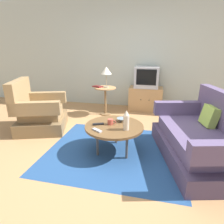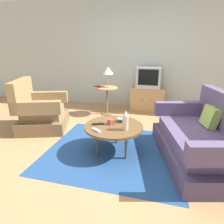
{
  "view_description": "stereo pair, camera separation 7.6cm",
  "coord_description": "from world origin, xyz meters",
  "px_view_note": "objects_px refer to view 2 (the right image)",
  "views": [
    {
      "loc": [
        0.63,
        -2.53,
        1.54
      ],
      "look_at": [
        -0.01,
        0.27,
        0.55
      ],
      "focal_mm": 30.62,
      "sensor_mm": 36.0,
      "label": 1
    },
    {
      "loc": [
        0.71,
        -2.52,
        1.54
      ],
      "look_at": [
        -0.01,
        0.27,
        0.55
      ],
      "focal_mm": 30.62,
      "sensor_mm": 36.0,
      "label": 2
    }
  ],
  "objects_px": {
    "bowl": "(121,120)",
    "television": "(149,77)",
    "side_table": "(107,95)",
    "mug": "(110,122)",
    "tv_remote_dark": "(98,124)",
    "book": "(99,86)",
    "tv_stand": "(147,99)",
    "table_lamp": "(108,71)",
    "couch": "(202,140)",
    "coffee_table": "(114,127)",
    "vase": "(125,121)",
    "armchair": "(40,113)",
    "tv_remote_silver": "(96,130)"
  },
  "relations": [
    {
      "from": "television",
      "to": "vase",
      "type": "distance_m",
      "value": 2.29
    },
    {
      "from": "couch",
      "to": "vase",
      "type": "xyz_separation_m",
      "value": [
        -1.06,
        -0.19,
        0.26
      ]
    },
    {
      "from": "coffee_table",
      "to": "tv_stand",
      "type": "bearing_deg",
      "value": 81.28
    },
    {
      "from": "vase",
      "to": "tv_remote_silver",
      "type": "relative_size",
      "value": 1.78
    },
    {
      "from": "book",
      "to": "coffee_table",
      "type": "bearing_deg",
      "value": -39.29
    },
    {
      "from": "table_lamp",
      "to": "mug",
      "type": "distance_m",
      "value": 1.76
    },
    {
      "from": "tv_remote_dark",
      "to": "television",
      "type": "bearing_deg",
      "value": 49.96
    },
    {
      "from": "tv_stand",
      "to": "television",
      "type": "relative_size",
      "value": 1.42
    },
    {
      "from": "couch",
      "to": "tv_stand",
      "type": "height_order",
      "value": "couch"
    },
    {
      "from": "side_table",
      "to": "television",
      "type": "distance_m",
      "value": 1.11
    },
    {
      "from": "armchair",
      "to": "side_table",
      "type": "xyz_separation_m",
      "value": [
        1.03,
        1.14,
        0.14
      ]
    },
    {
      "from": "bowl",
      "to": "television",
      "type": "bearing_deg",
      "value": 82.72
    },
    {
      "from": "television",
      "to": "book",
      "type": "distance_m",
      "value": 1.22
    },
    {
      "from": "coffee_table",
      "to": "tv_remote_dark",
      "type": "xyz_separation_m",
      "value": [
        -0.24,
        -0.03,
        0.04
      ]
    },
    {
      "from": "table_lamp",
      "to": "couch",
      "type": "bearing_deg",
      "value": -40.66
    },
    {
      "from": "coffee_table",
      "to": "tv_remote_silver",
      "type": "distance_m",
      "value": 0.31
    },
    {
      "from": "coffee_table",
      "to": "table_lamp",
      "type": "bearing_deg",
      "value": 108.32
    },
    {
      "from": "couch",
      "to": "table_lamp",
      "type": "distance_m",
      "value": 2.47
    },
    {
      "from": "coffee_table",
      "to": "mug",
      "type": "bearing_deg",
      "value": 154.89
    },
    {
      "from": "vase",
      "to": "tv_stand",
      "type": "bearing_deg",
      "value": 86.56
    },
    {
      "from": "television",
      "to": "tv_remote_dark",
      "type": "height_order",
      "value": "television"
    },
    {
      "from": "television",
      "to": "tv_remote_silver",
      "type": "distance_m",
      "value": 2.49
    },
    {
      "from": "coffee_table",
      "to": "book",
      "type": "bearing_deg",
      "value": 114.72
    },
    {
      "from": "side_table",
      "to": "bowl",
      "type": "bearing_deg",
      "value": -65.96
    },
    {
      "from": "side_table",
      "to": "armchair",
      "type": "bearing_deg",
      "value": -132.3
    },
    {
      "from": "mug",
      "to": "bowl",
      "type": "bearing_deg",
      "value": 47.07
    },
    {
      "from": "couch",
      "to": "television",
      "type": "bearing_deg",
      "value": 9.64
    },
    {
      "from": "armchair",
      "to": "vase",
      "type": "relative_size",
      "value": 3.85
    },
    {
      "from": "tv_stand",
      "to": "couch",
      "type": "bearing_deg",
      "value": -66.23
    },
    {
      "from": "tv_stand",
      "to": "tv_remote_silver",
      "type": "height_order",
      "value": "tv_stand"
    },
    {
      "from": "bowl",
      "to": "tv_remote_silver",
      "type": "height_order",
      "value": "bowl"
    },
    {
      "from": "mug",
      "to": "tv_stand",
      "type": "bearing_deg",
      "value": 79.59
    },
    {
      "from": "side_table",
      "to": "television",
      "type": "relative_size",
      "value": 1.13
    },
    {
      "from": "tv_remote_dark",
      "to": "bowl",
      "type": "bearing_deg",
      "value": 7.42
    },
    {
      "from": "bowl",
      "to": "tv_remote_dark",
      "type": "distance_m",
      "value": 0.38
    },
    {
      "from": "side_table",
      "to": "table_lamp",
      "type": "relative_size",
      "value": 1.39
    },
    {
      "from": "side_table",
      "to": "mug",
      "type": "xyz_separation_m",
      "value": [
        0.51,
        -1.6,
        0.01
      ]
    },
    {
      "from": "television",
      "to": "tv_remote_silver",
      "type": "relative_size",
      "value": 3.57
    },
    {
      "from": "table_lamp",
      "to": "mug",
      "type": "bearing_deg",
      "value": -73.35
    },
    {
      "from": "tv_remote_dark",
      "to": "tv_remote_silver",
      "type": "bearing_deg",
      "value": -102.96
    },
    {
      "from": "tv_stand",
      "to": "book",
      "type": "xyz_separation_m",
      "value": [
        -1.08,
        -0.54,
        0.37
      ]
    },
    {
      "from": "side_table",
      "to": "vase",
      "type": "height_order",
      "value": "vase"
    },
    {
      "from": "mug",
      "to": "tv_remote_silver",
      "type": "distance_m",
      "value": 0.3
    },
    {
      "from": "coffee_table",
      "to": "vase",
      "type": "height_order",
      "value": "vase"
    },
    {
      "from": "table_lamp",
      "to": "tv_remote_silver",
      "type": "height_order",
      "value": "table_lamp"
    },
    {
      "from": "tv_remote_dark",
      "to": "book",
      "type": "xyz_separation_m",
      "value": [
        -0.51,
        1.66,
        0.22
      ]
    },
    {
      "from": "bowl",
      "to": "book",
      "type": "height_order",
      "value": "book"
    },
    {
      "from": "couch",
      "to": "tv_remote_dark",
      "type": "bearing_deg",
      "value": 80.1
    },
    {
      "from": "book",
      "to": "vase",
      "type": "bearing_deg",
      "value": -35.42
    },
    {
      "from": "tv_stand",
      "to": "vase",
      "type": "distance_m",
      "value": 2.3
    }
  ]
}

